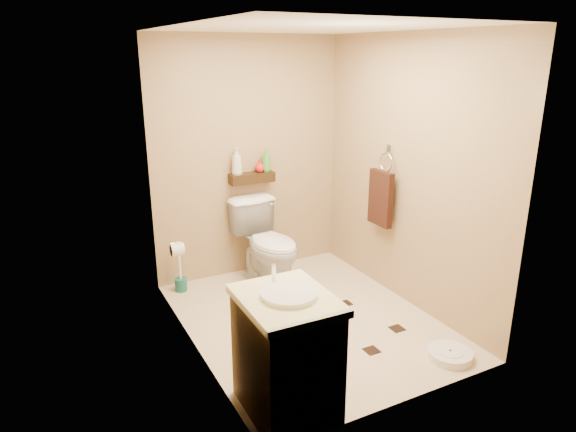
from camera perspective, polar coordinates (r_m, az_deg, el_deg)
ground at (r=4.57m, az=2.24°, el=-11.43°), size 2.50×2.50×0.00m
wall_back at (r=5.21m, az=-4.42°, el=6.35°), size 2.00×0.04×2.40m
wall_front at (r=3.14m, az=13.80°, el=-1.88°), size 2.00×0.04×2.40m
wall_left at (r=3.74m, az=-11.00°, el=1.48°), size 0.04×2.50×2.40m
wall_right at (r=4.68m, az=13.17°, el=4.62°), size 0.04×2.50×2.40m
ceiling at (r=3.99m, az=2.68°, el=20.22°), size 2.00×2.50×0.02m
wall_shelf at (r=5.18m, az=-4.03°, el=4.25°), size 0.46×0.14×0.10m
floor_accents at (r=4.57m, az=3.12°, el=-11.42°), size 1.18×1.31×0.01m
toilet at (r=5.07m, az=-2.22°, el=-3.15°), size 0.55×0.87×0.84m
vanity at (r=3.35m, az=-0.18°, el=-14.95°), size 0.56×0.67×0.94m
bathroom_scale at (r=4.23m, az=17.55°, el=-14.46°), size 0.43×0.43×0.07m
toilet_brush at (r=5.11m, az=-11.88°, el=-6.29°), size 0.12×0.12×0.51m
towel_ring at (r=4.88m, az=10.30°, el=2.24°), size 0.12×0.30×0.76m
toilet_paper at (r=4.54m, az=-12.22°, el=-3.65°), size 0.12×0.11×0.12m
bottle_a at (r=5.08m, az=-5.72°, el=6.06°), size 0.15×0.15×0.27m
bottle_b at (r=5.09m, az=-5.68°, el=5.48°), size 0.10×0.10×0.16m
bottle_c at (r=5.19m, az=-3.18°, el=5.59°), size 0.13×0.13×0.13m
bottle_d at (r=5.21m, az=-2.43°, el=6.21°), size 0.10×0.10×0.23m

